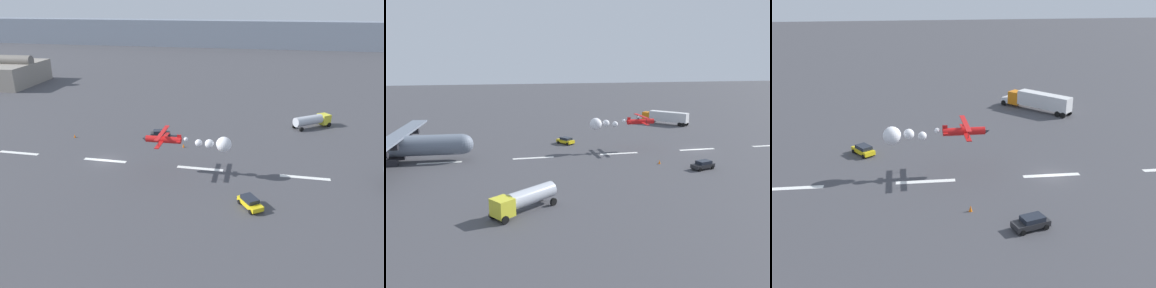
{
  "view_description": "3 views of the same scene",
  "coord_description": "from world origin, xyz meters",
  "views": [
    {
      "loc": [
        27.45,
        -56.49,
        27.11
      ],
      "look_at": [
        16.03,
        0.06,
        4.4
      ],
      "focal_mm": 34.45,
      "sensor_mm": 36.0,
      "label": 1
    },
    {
      "loc": [
        41.02,
        72.16,
        19.03
      ],
      "look_at": [
        25.97,
        0.0,
        2.39
      ],
      "focal_mm": 35.66,
      "sensor_mm": 36.0,
      "label": 2
    },
    {
      "loc": [
        19.1,
        57.79,
        26.69
      ],
      "look_at": [
        11.9,
        -2.83,
        4.12
      ],
      "focal_mm": 43.97,
      "sensor_mm": 36.0,
      "label": 3
    }
  ],
  "objects": [
    {
      "name": "runway_stripe_6",
      "position": [
        34.87,
        0.0,
        0.01
      ],
      "size": [
        8.0,
        0.9,
        0.01
      ],
      "primitive_type": "cube",
      "color": "white",
      "rests_on": "ground"
    },
    {
      "name": "semi_truck_orange",
      "position": [
        -6.56,
        -31.59,
        2.14
      ],
      "size": [
        12.36,
        13.12,
        3.7
      ],
      "color": "silver",
      "rests_on": "ground"
    },
    {
      "name": "runway_stripe_5",
      "position": [
        17.44,
        0.0,
        0.01
      ],
      "size": [
        8.0,
        0.9,
        0.01
      ],
      "primitive_type": "cube",
      "color": "white",
      "rests_on": "ground"
    },
    {
      "name": "ground_plane",
      "position": [
        0.0,
        0.0,
        0.0
      ],
      "size": [
        440.0,
        440.0,
        0.0
      ],
      "primitive_type": "plane",
      "color": "#424247",
      "rests_on": "ground"
    },
    {
      "name": "stunt_biplane_red",
      "position": [
        18.09,
        -2.73,
        5.89
      ],
      "size": [
        14.65,
        7.33,
        2.58
      ],
      "color": "red"
    },
    {
      "name": "traffic_cone_far",
      "position": [
        12.52,
        8.99,
        0.38
      ],
      "size": [
        0.44,
        0.44,
        0.75
      ],
      "primitive_type": "cone",
      "color": "orange",
      "rests_on": "ground"
    },
    {
      "name": "airport_staff_sedan",
      "position": [
        6.43,
        13.71,
        0.81
      ],
      "size": [
        4.5,
        2.97,
        1.52
      ],
      "color": "#262628",
      "rests_on": "ground"
    },
    {
      "name": "runway_stripe_4",
      "position": [
        0.0,
        0.0,
        0.01
      ],
      "size": [
        8.0,
        0.9,
        0.01
      ],
      "primitive_type": "cube",
      "color": "white",
      "rests_on": "ground"
    },
    {
      "name": "followme_car_yellow",
      "position": [
        26.53,
        -11.07,
        0.81
      ],
      "size": [
        3.88,
        4.45,
        1.52
      ],
      "color": "yellow",
      "rests_on": "ground"
    }
  ]
}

